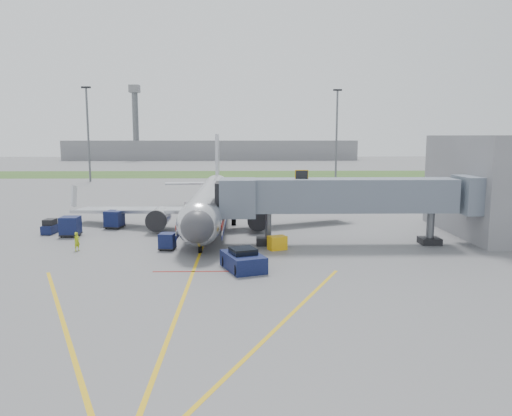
{
  "coord_description": "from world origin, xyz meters",
  "views": [
    {
      "loc": [
        3.81,
        -39.95,
        9.97
      ],
      "look_at": [
        4.91,
        6.61,
        3.2
      ],
      "focal_mm": 35.0,
      "sensor_mm": 36.0,
      "label": 1
    }
  ],
  "objects_px": {
    "ramp_worker": "(77,242)",
    "belt_loader": "(189,219)",
    "pushback_tug": "(243,260)",
    "airliner": "(210,202)",
    "baggage_tug": "(50,227)"
  },
  "relations": [
    {
      "from": "belt_loader",
      "to": "ramp_worker",
      "type": "height_order",
      "value": "belt_loader"
    },
    {
      "from": "belt_loader",
      "to": "airliner",
      "type": "bearing_deg",
      "value": -17.6
    },
    {
      "from": "pushback_tug",
      "to": "ramp_worker",
      "type": "distance_m",
      "value": 15.9
    },
    {
      "from": "airliner",
      "to": "baggage_tug",
      "type": "relative_size",
      "value": 16.21
    },
    {
      "from": "pushback_tug",
      "to": "baggage_tug",
      "type": "xyz_separation_m",
      "value": [
        -19.87,
        14.39,
        -0.03
      ]
    },
    {
      "from": "pushback_tug",
      "to": "belt_loader",
      "type": "relative_size",
      "value": 0.98
    },
    {
      "from": "airliner",
      "to": "pushback_tug",
      "type": "bearing_deg",
      "value": -78.84
    },
    {
      "from": "belt_loader",
      "to": "ramp_worker",
      "type": "relative_size",
      "value": 2.82
    },
    {
      "from": "ramp_worker",
      "to": "belt_loader",
      "type": "bearing_deg",
      "value": -0.66
    },
    {
      "from": "baggage_tug",
      "to": "pushback_tug",
      "type": "bearing_deg",
      "value": -35.9
    },
    {
      "from": "belt_loader",
      "to": "ramp_worker",
      "type": "distance_m",
      "value": 15.47
    },
    {
      "from": "baggage_tug",
      "to": "ramp_worker",
      "type": "bearing_deg",
      "value": -55.84
    },
    {
      "from": "pushback_tug",
      "to": "belt_loader",
      "type": "distance_m",
      "value": 20.51
    },
    {
      "from": "pushback_tug",
      "to": "ramp_worker",
      "type": "relative_size",
      "value": 2.77
    },
    {
      "from": "ramp_worker",
      "to": "pushback_tug",
      "type": "bearing_deg",
      "value": -82.3
    }
  ]
}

